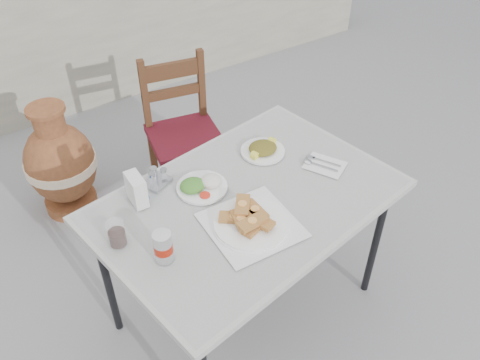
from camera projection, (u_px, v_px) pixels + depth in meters
ground at (224, 331)px, 2.57m from camera, size 80.00×80.00×0.00m
cafe_table at (247, 207)px, 2.21m from camera, size 1.41×1.07×0.78m
pide_plate at (252, 219)px, 2.03m from camera, size 0.36×0.36×0.07m
salad_rice_plate at (201, 185)px, 2.21m from camera, size 0.23×0.23×0.06m
salad_chopped_plate at (263, 149)px, 2.41m from camera, size 0.21×0.21×0.05m
soda_can at (163, 247)px, 1.87m from camera, size 0.07×0.07×0.13m
cola_glass at (117, 235)px, 1.95m from camera, size 0.07×0.07×0.11m
napkin_holder at (136, 190)px, 2.11m from camera, size 0.07×0.11×0.14m
condiment_caddy at (157, 179)px, 2.23m from camera, size 0.14×0.13×0.08m
cutlery_napkin at (322, 164)px, 2.35m from camera, size 0.21×0.22×0.01m
chair at (183, 132)px, 3.07m from camera, size 0.48×0.48×0.93m
terracotta_urn at (61, 164)px, 3.05m from camera, size 0.42×0.42×0.74m
back_wall at (46, 40)px, 3.77m from camera, size 6.00×0.25×1.20m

